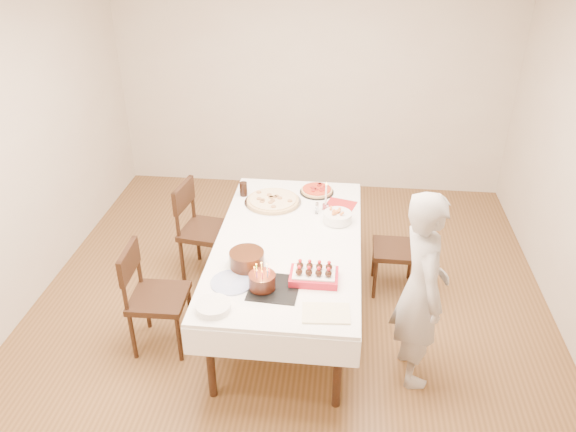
# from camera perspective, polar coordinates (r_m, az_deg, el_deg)

# --- Properties ---
(floor) EXTENTS (5.00, 5.00, 0.00)m
(floor) POSITION_cam_1_polar(r_m,az_deg,el_deg) (4.91, 0.11, -9.79)
(floor) COLOR brown
(floor) RESTS_ON ground
(wall_back) EXTENTS (4.50, 0.04, 2.70)m
(wall_back) POSITION_cam_1_polar(r_m,az_deg,el_deg) (6.52, 2.52, 13.97)
(wall_back) COLOR beige
(wall_back) RESTS_ON floor
(wall_left) EXTENTS (0.04, 5.00, 2.70)m
(wall_left) POSITION_cam_1_polar(r_m,az_deg,el_deg) (4.93, -26.99, 5.32)
(wall_left) COLOR beige
(wall_left) RESTS_ON floor
(dining_table) EXTENTS (1.61, 2.35, 0.75)m
(dining_table) POSITION_cam_1_polar(r_m,az_deg,el_deg) (4.66, -0.00, -6.41)
(dining_table) COLOR white
(dining_table) RESTS_ON floor
(chair_right_savory) EXTENTS (0.42, 0.42, 0.83)m
(chair_right_savory) POSITION_cam_1_polar(r_m,az_deg,el_deg) (5.04, 10.84, -3.38)
(chair_right_savory) COLOR #311A10
(chair_right_savory) RESTS_ON floor
(chair_left_savory) EXTENTS (0.54, 0.54, 0.92)m
(chair_left_savory) POSITION_cam_1_polar(r_m,az_deg,el_deg) (5.18, -8.26, -1.51)
(chair_left_savory) COLOR #311A10
(chair_left_savory) RESTS_ON floor
(chair_left_dessert) EXTENTS (0.47, 0.47, 0.90)m
(chair_left_dessert) POSITION_cam_1_polar(r_m,az_deg,el_deg) (4.45, -12.98, -8.14)
(chair_left_dessert) COLOR #311A10
(chair_left_dessert) RESTS_ON floor
(person) EXTENTS (0.45, 0.61, 1.52)m
(person) POSITION_cam_1_polar(r_m,az_deg,el_deg) (4.02, 13.37, -7.32)
(person) COLOR beige
(person) RESTS_ON floor
(pizza_white) EXTENTS (0.54, 0.54, 0.04)m
(pizza_white) POSITION_cam_1_polar(r_m,az_deg,el_deg) (4.98, -1.55, 1.56)
(pizza_white) COLOR beige
(pizza_white) RESTS_ON dining_table
(pizza_pepperoni) EXTENTS (0.31, 0.31, 0.04)m
(pizza_pepperoni) POSITION_cam_1_polar(r_m,az_deg,el_deg) (5.16, 2.94, 2.61)
(pizza_pepperoni) COLOR red
(pizza_pepperoni) RESTS_ON dining_table
(red_placemat) EXTENTS (0.31, 0.31, 0.01)m
(red_placemat) POSITION_cam_1_polar(r_m,az_deg,el_deg) (4.96, 5.31, 1.03)
(red_placemat) COLOR #B21E1E
(red_placemat) RESTS_ON dining_table
(pasta_bowl) EXTENTS (0.29, 0.29, 0.08)m
(pasta_bowl) POSITION_cam_1_polar(r_m,az_deg,el_deg) (4.70, 5.04, -0.09)
(pasta_bowl) COLOR white
(pasta_bowl) RESTS_ON dining_table
(taper_candle) EXTENTS (0.06, 0.06, 0.26)m
(taper_candle) POSITION_cam_1_polar(r_m,az_deg,el_deg) (4.84, 3.88, 2.08)
(taper_candle) COLOR white
(taper_candle) RESTS_ON dining_table
(shaker_pair) EXTENTS (0.09, 0.09, 0.08)m
(shaker_pair) POSITION_cam_1_polar(r_m,az_deg,el_deg) (4.81, 2.93, 0.69)
(shaker_pair) COLOR white
(shaker_pair) RESTS_ON dining_table
(cola_glass) EXTENTS (0.08, 0.08, 0.13)m
(cola_glass) POSITION_cam_1_polar(r_m,az_deg,el_deg) (5.10, -4.55, 2.75)
(cola_glass) COLOR black
(cola_glass) RESTS_ON dining_table
(layer_cake) EXTENTS (0.41, 0.41, 0.13)m
(layer_cake) POSITION_cam_1_polar(r_m,az_deg,el_deg) (4.12, -4.20, -4.45)
(layer_cake) COLOR #34190D
(layer_cake) RESTS_ON dining_table
(cake_board) EXTENTS (0.36, 0.36, 0.01)m
(cake_board) POSITION_cam_1_polar(r_m,az_deg,el_deg) (3.94, -1.43, -7.34)
(cake_board) COLOR black
(cake_board) RESTS_ON dining_table
(birthday_cake) EXTENTS (0.19, 0.19, 0.17)m
(birthday_cake) POSITION_cam_1_polar(r_m,az_deg,el_deg) (3.88, -2.65, -6.22)
(birthday_cake) COLOR #3A180F
(birthday_cake) RESTS_ON dining_table
(strawberry_box) EXTENTS (0.34, 0.23, 0.08)m
(strawberry_box) POSITION_cam_1_polar(r_m,az_deg,el_deg) (3.99, 2.65, -6.04)
(strawberry_box) COLOR maroon
(strawberry_box) RESTS_ON dining_table
(box_lid) EXTENTS (0.33, 0.23, 0.03)m
(box_lid) POSITION_cam_1_polar(r_m,az_deg,el_deg) (3.73, 3.87, -9.90)
(box_lid) COLOR beige
(box_lid) RESTS_ON dining_table
(plate_stack) EXTENTS (0.25, 0.25, 0.05)m
(plate_stack) POSITION_cam_1_polar(r_m,az_deg,el_deg) (3.77, -7.60, -9.11)
(plate_stack) COLOR white
(plate_stack) RESTS_ON dining_table
(china_plate) EXTENTS (0.35, 0.35, 0.01)m
(china_plate) POSITION_cam_1_polar(r_m,az_deg,el_deg) (4.00, -5.73, -6.72)
(china_plate) COLOR white
(china_plate) RESTS_ON dining_table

